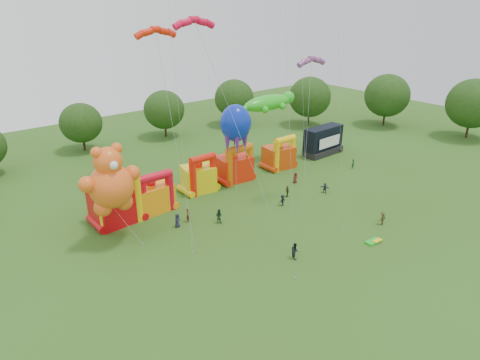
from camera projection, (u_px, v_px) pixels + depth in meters
ground at (367, 276)px, 44.37m from camera, size 160.00×160.00×0.00m
tree_ring at (362, 225)px, 41.67m from camera, size 124.43×126.54×12.07m
bouncy_castle_0 at (117, 202)px, 54.19m from camera, size 6.06×5.02×7.27m
bouncy_castle_1 at (153, 195)px, 57.39m from camera, size 5.34×4.38×5.90m
bouncy_castle_2 at (199, 177)px, 63.20m from camera, size 5.27×4.58×6.01m
bouncy_castle_3 at (235, 166)px, 67.05m from camera, size 5.50×4.58×6.12m
bouncy_castle_4 at (280, 155)px, 72.10m from camera, size 5.24×4.47×5.78m
stage_trailer at (323, 141)px, 78.29m from camera, size 8.18×3.32×5.19m
teddy_bear_kite at (113, 188)px, 48.06m from camera, size 7.12×5.10×12.13m
gecko_kite at (284, 129)px, 72.07m from camera, size 12.91×9.83×11.89m
octopus_kite at (236, 133)px, 62.76m from camera, size 4.58×4.58×12.66m
parafoil_kites at (250, 139)px, 48.05m from camera, size 24.27×11.07×25.70m
diamond_kites at (280, 100)px, 47.10m from camera, size 20.05×17.31×35.79m
folded_kite_bundle at (374, 241)px, 50.50m from camera, size 2.04×1.17×0.31m
spectator_0 at (177, 220)px, 53.60m from camera, size 1.01×0.76×1.86m
spectator_1 at (188, 215)px, 54.89m from camera, size 0.77×0.82×1.88m
spectator_2 at (219, 216)px, 54.68m from camera, size 1.05×1.14×1.89m
spectator_3 at (282, 200)px, 59.21m from camera, size 1.03×0.59×1.59m
spectator_4 at (287, 191)px, 61.89m from camera, size 0.82×1.08×1.71m
spectator_5 at (325, 188)px, 63.17m from camera, size 0.91×1.50×1.54m
spectator_6 at (295, 178)px, 66.52m from camera, size 0.93×0.69×1.72m
spectator_7 at (353, 164)px, 72.26m from camera, size 0.69×0.56×1.63m
spectator_8 at (295, 251)px, 47.14m from camera, size 0.98×1.10×1.90m
spectator_9 at (382, 218)px, 54.24m from camera, size 1.21×0.77×1.77m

